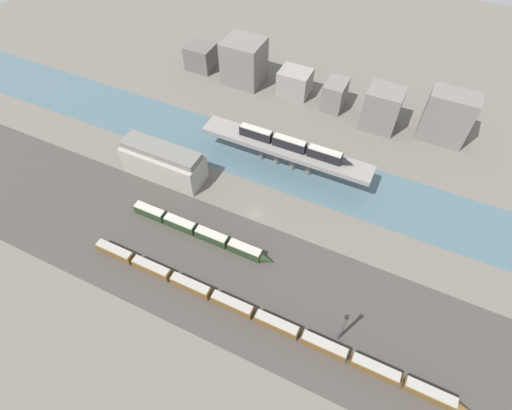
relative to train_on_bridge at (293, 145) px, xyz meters
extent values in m
plane|color=#666056|center=(-2.69, -25.37, -11.37)|extent=(400.00, 400.00, 0.00)
cube|color=#423D38|center=(-2.69, -49.37, -11.37)|extent=(280.00, 42.00, 0.01)
cube|color=#47606B|center=(-2.69, 0.00, -11.37)|extent=(320.00, 25.23, 0.01)
cube|color=gray|center=(-2.69, 0.00, -2.90)|extent=(63.97, 8.78, 1.85)
cylinder|color=slate|center=(-12.15, 0.00, -7.60)|extent=(2.27, 2.27, 7.54)
cylinder|color=slate|center=(-5.84, 0.00, -7.60)|extent=(2.27, 2.27, 7.54)
cylinder|color=slate|center=(0.46, 0.00, -7.60)|extent=(2.27, 2.27, 7.54)
cylinder|color=slate|center=(6.77, 0.00, -7.60)|extent=(2.27, 2.27, 7.54)
cube|color=black|center=(-14.42, 0.00, -0.16)|extent=(12.22, 2.88, 3.64)
cube|color=#B7B2A3|center=(-14.42, 0.00, 1.86)|extent=(11.73, 2.65, 0.40)
cube|color=black|center=(-1.36, 0.00, -0.16)|extent=(12.22, 2.88, 3.64)
cube|color=#B7B2A3|center=(-1.36, 0.00, 1.86)|extent=(11.73, 2.65, 0.40)
cube|color=black|center=(11.70, 0.00, -0.16)|extent=(12.22, 2.88, 3.64)
cube|color=#B7B2A3|center=(11.70, 0.00, 1.86)|extent=(11.73, 2.65, 0.40)
cone|color=black|center=(19.95, 0.00, -0.34)|extent=(4.28, 2.59, 2.59)
cube|color=brown|center=(-34.91, -58.77, -9.77)|extent=(12.59, 2.82, 3.20)
cube|color=#9E998E|center=(-34.91, -58.77, -7.97)|extent=(12.09, 2.59, 0.40)
cube|color=brown|center=(-21.25, -58.77, -9.77)|extent=(12.59, 2.82, 3.20)
cube|color=#9E998E|center=(-21.25, -58.77, -7.97)|extent=(12.09, 2.59, 0.40)
cube|color=brown|center=(-7.60, -58.77, -9.77)|extent=(12.59, 2.82, 3.20)
cube|color=#9E998E|center=(-7.60, -58.77, -7.97)|extent=(12.09, 2.59, 0.40)
cube|color=brown|center=(6.06, -58.77, -9.77)|extent=(12.59, 2.82, 3.20)
cube|color=#9E998E|center=(6.06, -58.77, -7.97)|extent=(12.09, 2.59, 0.40)
cube|color=brown|center=(19.71, -58.77, -9.77)|extent=(12.59, 2.82, 3.20)
cube|color=#9E998E|center=(19.71, -58.77, -7.97)|extent=(12.09, 2.59, 0.40)
cube|color=brown|center=(33.37, -58.77, -9.77)|extent=(12.59, 2.82, 3.20)
cube|color=#9E998E|center=(33.37, -58.77, -7.97)|extent=(12.09, 2.59, 0.40)
cube|color=brown|center=(47.02, -58.77, -9.77)|extent=(12.59, 2.82, 3.20)
cube|color=#9E998E|center=(47.02, -58.77, -7.97)|extent=(12.09, 2.59, 0.40)
cube|color=brown|center=(60.68, -58.77, -9.77)|extent=(12.59, 2.82, 3.20)
cube|color=#9E998E|center=(60.68, -58.77, -7.97)|extent=(12.09, 2.59, 0.40)
cone|color=brown|center=(69.18, -58.77, -9.93)|extent=(4.41, 2.53, 2.53)
cube|color=#23381E|center=(-34.20, -41.05, -9.76)|extent=(11.07, 3.10, 3.22)
cube|color=#B7B2A3|center=(-34.20, -41.05, -7.95)|extent=(10.63, 2.85, 0.40)
cube|color=#23381E|center=(-22.38, -41.05, -9.76)|extent=(11.07, 3.10, 3.22)
cube|color=#B7B2A3|center=(-22.38, -41.05, -7.95)|extent=(10.63, 2.85, 0.40)
cube|color=#23381E|center=(-10.57, -41.05, -9.76)|extent=(11.07, 3.10, 3.22)
cube|color=#B7B2A3|center=(-10.57, -41.05, -7.95)|extent=(10.63, 2.85, 0.40)
cube|color=#23381E|center=(1.25, -41.05, -9.76)|extent=(11.07, 3.10, 3.22)
cube|color=#B7B2A3|center=(1.25, -41.05, -7.95)|extent=(10.63, 2.85, 0.40)
cone|color=#23381E|center=(8.73, -41.05, -9.92)|extent=(3.88, 2.79, 2.79)
cube|color=#9E998E|center=(-40.20, -22.61, -6.10)|extent=(29.71, 10.97, 10.54)
cube|color=slate|center=(-40.20, -22.61, 0.33)|extent=(29.12, 7.68, 2.31)
cylinder|color=#4C4C51|center=(36.08, -54.39, -4.78)|extent=(0.81, 0.81, 13.19)
cube|color=black|center=(36.08, -54.39, 2.41)|extent=(1.00, 0.70, 1.20)
cube|color=#605B56|center=(-63.62, 43.40, -5.77)|extent=(12.44, 10.86, 11.20)
cube|color=slate|center=(-40.50, 42.58, -1.65)|extent=(16.90, 15.21, 19.45)
cube|color=gray|center=(-16.37, 43.53, -5.88)|extent=(13.44, 10.73, 10.98)
cube|color=slate|center=(2.39, 41.55, -5.37)|extent=(8.44, 11.46, 12.01)
cube|color=slate|center=(22.96, 37.41, -2.84)|extent=(13.49, 11.74, 17.05)
cube|color=slate|center=(46.87, 40.74, -1.22)|extent=(17.47, 10.19, 20.30)
camera|label=1|loc=(33.10, -100.11, 95.54)|focal=28.00mm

